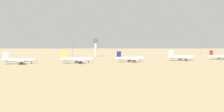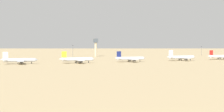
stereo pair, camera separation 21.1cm
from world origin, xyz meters
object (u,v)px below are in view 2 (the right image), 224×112
Objects in this scene: parked_jet_red_6 at (220,57)px; parked_jet_white_2 at (19,60)px; parked_jet_yellow_3 at (77,59)px; light_pole_mid at (201,50)px; parked_jet_navy_4 at (130,58)px; light_pole_west at (73,50)px; control_tower at (96,46)px; parked_jet_white_5 at (181,57)px.

parked_jet_white_2 is at bearing -176.78° from parked_jet_red_6.
light_pole_mid is at bearing 32.35° from parked_jet_yellow_3.
parked_jet_navy_4 is 133.75m from light_pole_west.
parked_jet_white_2 is 2.18× the size of light_pole_west.
control_tower is 1.56× the size of light_pole_west.
parked_jet_yellow_3 is 2.68× the size of light_pole_mid.
parked_jet_yellow_3 is 246.01m from light_pole_mid.
control_tower is (9.87, 131.89, 10.78)m from parked_jet_navy_4.
light_pole_west is at bearing 80.31° from parked_jet_yellow_3.
parked_jet_red_6 is at bearing 7.65° from parked_jet_white_2.
light_pole_west is at bearing 124.71° from parked_jet_white_5.
control_tower is at bearing 132.21° from parked_jet_red_6.
parked_jet_navy_4 is 199.88m from light_pole_mid.
parked_jet_navy_4 is 2.12× the size of light_pole_west.
parked_jet_white_2 is 164.15m from parked_jet_white_5.
light_pole_mid is at bearing 50.62° from parked_jet_white_5.
parked_jet_red_6 is (52.54, 4.69, -0.21)m from parked_jet_white_5.
control_tower is at bearing 173.97° from light_pole_mid.
control_tower is 1.88× the size of light_pole_mid.
parked_jet_yellow_3 is at bearing -175.28° from parked_jet_navy_4.
parked_jet_white_2 is 0.99× the size of parked_jet_white_5.
parked_jet_white_2 is 216.64m from parked_jet_red_6.
parked_jet_white_5 is at bearing -69.29° from control_tower.
parked_jet_yellow_3 is 2.22× the size of light_pole_west.
parked_jet_red_6 is at bearing 8.15° from parked_jet_white_5.
parked_jet_yellow_3 is 53.82m from parked_jet_navy_4.
parked_jet_white_2 reaches higher than parked_jet_navy_4.
light_pole_mid reaches higher than parked_jet_yellow_3.
parked_jet_red_6 is 2.50× the size of light_pole_mid.
parked_jet_navy_4 is (105.12, -6.38, -0.09)m from parked_jet_white_2.
parked_jet_white_2 is 2.63× the size of light_pole_mid.
parked_jet_yellow_3 is 1.01× the size of parked_jet_white_5.
parked_jet_navy_4 is 1.36× the size of control_tower.
parked_jet_white_2 is 1.40× the size of control_tower.
parked_jet_white_5 is 2.20× the size of light_pole_west.
light_pole_west is at bearing 103.21° from parked_jet_navy_4.
parked_jet_navy_4 is 111.72m from parked_jet_red_6.
light_pole_mid is (153.07, -16.18, -6.82)m from control_tower.
parked_jet_red_6 is at bearing -43.35° from light_pole_west.
parked_jet_red_6 is at bearing 7.50° from parked_jet_navy_4.
control_tower is 31.55m from light_pole_west.
parked_jet_navy_4 is at bearing -80.87° from light_pole_west.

